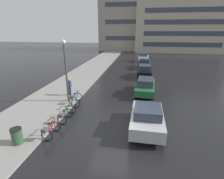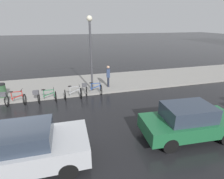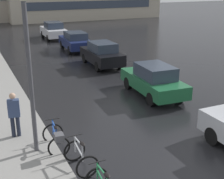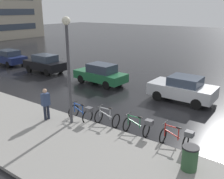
{
  "view_description": "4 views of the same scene",
  "coord_description": "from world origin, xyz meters",
  "px_view_note": "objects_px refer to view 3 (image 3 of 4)",
  "views": [
    {
      "loc": [
        1.69,
        -9.35,
        6.01
      ],
      "look_at": [
        -0.4,
        3.14,
        1.6
      ],
      "focal_mm": 28.0,
      "sensor_mm": 36.0,
      "label": 1
    },
    {
      "loc": [
        7.71,
        1.98,
        4.85
      ],
      "look_at": [
        -1.67,
        4.53,
        1.07
      ],
      "focal_mm": 28.0,
      "sensor_mm": 36.0,
      "label": 2
    },
    {
      "loc": [
        -5.9,
        -5.49,
        5.37
      ],
      "look_at": [
        -0.79,
        5.36,
        1.24
      ],
      "focal_mm": 50.0,
      "sensor_mm": 36.0,
      "label": 3
    },
    {
      "loc": [
        -12.37,
        -4.42,
        5.56
      ],
      "look_at": [
        -1.04,
        3.58,
        1.04
      ],
      "focal_mm": 40.0,
      "sensor_mm": 36.0,
      "label": 4
    }
  ],
  "objects_px": {
    "car_white": "(53,30)",
    "streetlamp": "(28,54)",
    "car_black": "(102,54)",
    "pedestrian": "(14,114)",
    "bicycle_third": "(81,157)",
    "car_navy": "(75,41)",
    "bicycle_farthest": "(56,138)",
    "car_green": "(154,80)"
  },
  "relations": [
    {
      "from": "bicycle_farthest",
      "to": "car_green",
      "type": "distance_m",
      "value": 6.77
    },
    {
      "from": "bicycle_third",
      "to": "car_green",
      "type": "bearing_deg",
      "value": 40.22
    },
    {
      "from": "car_green",
      "to": "pedestrian",
      "type": "xyz_separation_m",
      "value": [
        -6.95,
        -1.89,
        0.22
      ]
    },
    {
      "from": "car_black",
      "to": "pedestrian",
      "type": "distance_m",
      "value": 10.79
    },
    {
      "from": "bicycle_third",
      "to": "bicycle_farthest",
      "type": "distance_m",
      "value": 1.36
    },
    {
      "from": "car_navy",
      "to": "car_white",
      "type": "bearing_deg",
      "value": 91.24
    },
    {
      "from": "bicycle_third",
      "to": "car_white",
      "type": "relative_size",
      "value": 0.25
    },
    {
      "from": "bicycle_farthest",
      "to": "car_navy",
      "type": "relative_size",
      "value": 0.33
    },
    {
      "from": "car_navy",
      "to": "bicycle_farthest",
      "type": "bearing_deg",
      "value": -111.03
    },
    {
      "from": "car_navy",
      "to": "pedestrian",
      "type": "xyz_separation_m",
      "value": [
        -6.98,
        -13.9,
        0.23
      ]
    },
    {
      "from": "bicycle_farthest",
      "to": "car_black",
      "type": "bearing_deg",
      "value": 58.97
    },
    {
      "from": "car_black",
      "to": "car_navy",
      "type": "distance_m",
      "value": 5.63
    },
    {
      "from": "bicycle_third",
      "to": "car_green",
      "type": "height_order",
      "value": "car_green"
    },
    {
      "from": "bicycle_farthest",
      "to": "car_white",
      "type": "distance_m",
      "value": 22.42
    },
    {
      "from": "bicycle_farthest",
      "to": "car_green",
      "type": "height_order",
      "value": "car_green"
    },
    {
      "from": "car_black",
      "to": "car_navy",
      "type": "xyz_separation_m",
      "value": [
        0.05,
        5.63,
        -0.04
      ]
    },
    {
      "from": "bicycle_third",
      "to": "car_navy",
      "type": "relative_size",
      "value": 0.26
    },
    {
      "from": "car_black",
      "to": "pedestrian",
      "type": "bearing_deg",
      "value": -129.95
    },
    {
      "from": "car_white",
      "to": "streetlamp",
      "type": "xyz_separation_m",
      "value": [
        -6.41,
        -21.52,
        2.55
      ]
    },
    {
      "from": "car_green",
      "to": "car_black",
      "type": "bearing_deg",
      "value": 90.21
    },
    {
      "from": "car_white",
      "to": "bicycle_third",
      "type": "bearing_deg",
      "value": -103.22
    },
    {
      "from": "bicycle_third",
      "to": "pedestrian",
      "type": "height_order",
      "value": "pedestrian"
    },
    {
      "from": "bicycle_farthest",
      "to": "car_navy",
      "type": "distance_m",
      "value": 16.46
    },
    {
      "from": "pedestrian",
      "to": "car_navy",
      "type": "bearing_deg",
      "value": 63.34
    },
    {
      "from": "bicycle_farthest",
      "to": "pedestrian",
      "type": "bearing_deg",
      "value": 126.51
    },
    {
      "from": "car_green",
      "to": "pedestrian",
      "type": "distance_m",
      "value": 7.21
    },
    {
      "from": "car_white",
      "to": "bicycle_farthest",
      "type": "bearing_deg",
      "value": -104.91
    },
    {
      "from": "car_black",
      "to": "pedestrian",
      "type": "xyz_separation_m",
      "value": [
        -6.93,
        -8.27,
        0.19
      ]
    },
    {
      "from": "car_green",
      "to": "car_navy",
      "type": "xyz_separation_m",
      "value": [
        0.03,
        12.01,
        -0.01
      ]
    },
    {
      "from": "bicycle_third",
      "to": "car_green",
      "type": "relative_size",
      "value": 0.26
    },
    {
      "from": "car_white",
      "to": "streetlamp",
      "type": "height_order",
      "value": "streetlamp"
    },
    {
      "from": "car_white",
      "to": "pedestrian",
      "type": "distance_m",
      "value": 21.33
    },
    {
      "from": "car_black",
      "to": "car_white",
      "type": "bearing_deg",
      "value": 90.41
    },
    {
      "from": "bicycle_third",
      "to": "bicycle_farthest",
      "type": "xyz_separation_m",
      "value": [
        -0.37,
        1.3,
        0.09
      ]
    },
    {
      "from": "bicycle_farthest",
      "to": "car_white",
      "type": "xyz_separation_m",
      "value": [
        5.77,
        21.66,
        0.33
      ]
    },
    {
      "from": "car_black",
      "to": "car_white",
      "type": "distance_m",
      "value": 11.93
    },
    {
      "from": "car_green",
      "to": "streetlamp",
      "type": "xyz_separation_m",
      "value": [
        -6.52,
        -3.21,
        2.59
      ]
    },
    {
      "from": "car_green",
      "to": "pedestrian",
      "type": "relative_size",
      "value": 2.41
    },
    {
      "from": "car_navy",
      "to": "streetlamp",
      "type": "bearing_deg",
      "value": -113.29
    },
    {
      "from": "car_green",
      "to": "car_white",
      "type": "xyz_separation_m",
      "value": [
        -0.11,
        18.31,
        0.03
      ]
    },
    {
      "from": "bicycle_farthest",
      "to": "car_black",
      "type": "distance_m",
      "value": 11.36
    },
    {
      "from": "streetlamp",
      "to": "car_black",
      "type": "bearing_deg",
      "value": 55.87
    }
  ]
}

